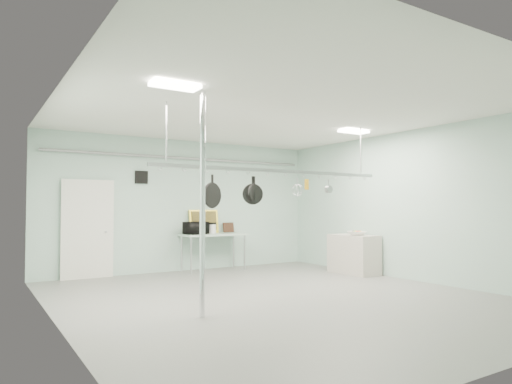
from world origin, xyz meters
TOP-DOWN VIEW (x-y plane):
  - floor at (0.00, 0.00)m, footprint 8.00×8.00m
  - ceiling at (0.00, 0.00)m, footprint 7.00×8.00m
  - back_wall at (0.00, 3.99)m, footprint 7.00×0.02m
  - right_wall at (3.49, 0.00)m, footprint 0.02×8.00m
  - door at (-2.30, 3.94)m, footprint 1.10×0.10m
  - wall_vent at (-1.10, 3.97)m, footprint 0.30×0.04m
  - conduit_pipe at (0.00, 3.90)m, footprint 6.60×0.07m
  - chrome_pole at (-1.70, -0.60)m, footprint 0.08×0.08m
  - prep_table at (0.60, 3.60)m, footprint 1.60×0.70m
  - side_cabinet at (3.15, 1.40)m, footprint 0.60×1.20m
  - pot_rack at (0.20, 0.30)m, footprint 4.80×0.06m
  - light_panel_left at (-2.20, -0.80)m, footprint 0.65×0.30m
  - light_panel_right at (2.40, 0.60)m, footprint 0.65×0.30m
  - microwave at (0.11, 3.56)m, footprint 0.62×0.50m
  - coffee_canister at (0.57, 3.62)m, footprint 0.23×0.23m
  - painting_large at (0.48, 3.90)m, footprint 0.78×0.13m
  - painting_small at (1.18, 3.90)m, footprint 0.30×0.09m
  - fruit_bowl at (3.07, 1.22)m, footprint 0.47×0.47m
  - skillet_left at (-1.10, 0.30)m, footprint 0.42×0.21m
  - skillet_mid at (-0.31, 0.30)m, footprint 0.36×0.18m
  - skillet_right at (-0.28, 0.30)m, footprint 0.33×0.19m
  - whisk at (0.67, 0.30)m, footprint 0.24×0.24m
  - grater at (0.88, 0.30)m, footprint 0.09×0.04m
  - saucepan at (1.43, 0.30)m, footprint 0.16×0.12m
  - fruit_cluster at (3.07, 1.22)m, footprint 0.24×0.24m

SIDE VIEW (x-z plane):
  - floor at x=0.00m, z-range 0.00..0.00m
  - side_cabinet at x=3.15m, z-range 0.00..0.90m
  - prep_table at x=0.60m, z-range 0.38..1.28m
  - fruit_bowl at x=3.07m, z-range 0.90..1.00m
  - fruit_cluster at x=3.07m, z-range 0.94..1.03m
  - coffee_canister at x=0.57m, z-range 0.91..1.13m
  - painting_small at x=1.18m, z-range 0.90..1.16m
  - door at x=-2.30m, z-range -0.05..2.15m
  - microwave at x=0.11m, z-range 0.91..1.20m
  - painting_large at x=0.48m, z-range 0.90..1.49m
  - back_wall at x=0.00m, z-range 0.00..3.20m
  - right_wall at x=3.49m, z-range 0.00..3.20m
  - chrome_pole at x=-1.70m, z-range 0.00..3.20m
  - skillet_left at x=-1.10m, z-range 1.52..2.09m
  - skillet_mid at x=-0.31m, z-range 1.60..2.09m
  - skillet_right at x=-0.28m, z-range 1.64..2.09m
  - whisk at x=0.67m, z-range 1.72..2.09m
  - saucepan at x=1.43m, z-range 1.82..2.09m
  - grater at x=0.88m, z-range 1.87..2.09m
  - pot_rack at x=0.20m, z-range 1.73..2.73m
  - wall_vent at x=-1.10m, z-range 2.10..2.40m
  - conduit_pipe at x=0.00m, z-range 2.71..2.79m
  - light_panel_left at x=-2.20m, z-range 3.14..3.19m
  - light_panel_right at x=2.40m, z-range 3.14..3.19m
  - ceiling at x=0.00m, z-range 3.18..3.20m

